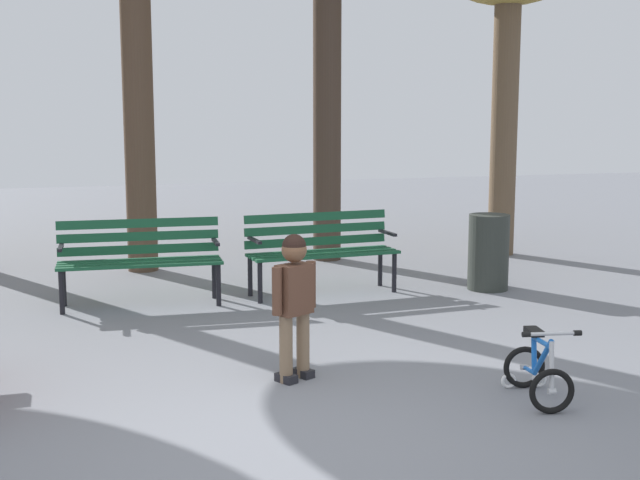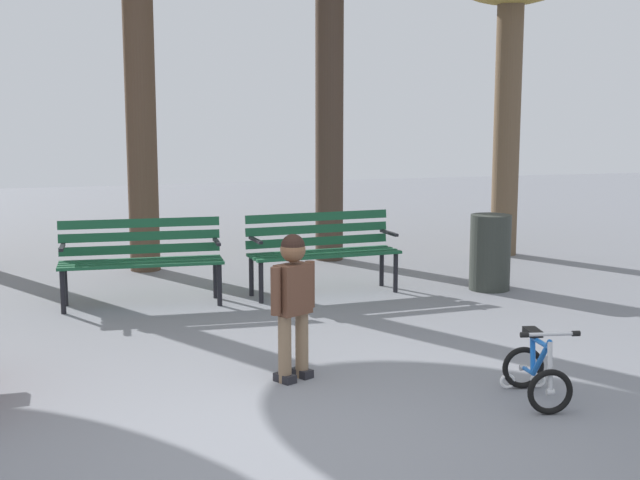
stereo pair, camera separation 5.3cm
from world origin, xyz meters
name	(u,v)px [view 2 (the right image)]	position (x,y,z in m)	size (l,w,h in m)	color
ground	(297,446)	(0.00, 0.00, 0.00)	(36.00, 36.00, 0.00)	slate
park_bench_far_left	(141,254)	(-0.53, 3.98, 0.51)	(1.62, 0.55, 0.85)	#195133
park_bench_left	(322,246)	(1.36, 3.97, 0.51)	(1.62, 0.55, 0.85)	#195133
child_standing	(293,295)	(0.30, 1.19, 0.63)	(0.37, 0.26, 1.07)	#7F664C
kids_bicycle	(536,372)	(1.74, 0.29, 0.20)	(0.45, 0.61, 0.54)	black
trash_bin	(490,252)	(3.16, 3.60, 0.41)	(0.44, 0.44, 0.82)	#2D332D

